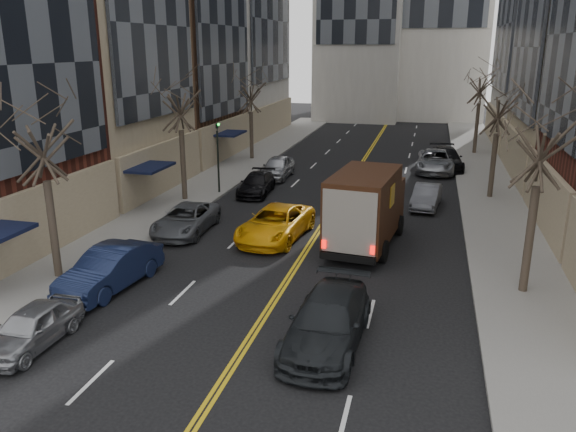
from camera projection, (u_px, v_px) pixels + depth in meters
name	position (u px, v px, depth m)	size (l,w,h in m)	color
sidewalk_left	(223.00, 175.00, 39.87)	(4.00, 66.00, 0.15)	slate
sidewalk_right	(490.00, 190.00, 35.64)	(4.00, 66.00, 0.15)	slate
tree_lf_near	(39.00, 120.00, 20.41)	(3.20, 3.20, 8.41)	#382D23
tree_lf_mid	(179.00, 88.00, 31.44)	(3.20, 3.20, 8.91)	#382D23
tree_lf_far	(250.00, 84.00, 43.66)	(3.20, 3.20, 8.12)	#382D23
tree_rt_near	(545.00, 119.00, 18.99)	(3.20, 3.20, 8.71)	#382D23
tree_rt_mid	(501.00, 95.00, 32.06)	(3.20, 3.20, 8.32)	#382D23
tree_rt_far	(482.00, 73.00, 45.81)	(3.20, 3.20, 9.11)	#382D23
traffic_signal	(218.00, 149.00, 34.06)	(0.29, 0.26, 4.70)	black
ups_truck	(366.00, 209.00, 25.35)	(3.20, 6.72, 3.56)	black
observer_sedan	(328.00, 322.00, 17.13)	(2.36, 5.40, 1.54)	black
taxi	(276.00, 224.00, 26.63)	(2.52, 5.46, 1.52)	orange
pedestrian	(333.00, 227.00, 25.65)	(0.66, 0.43, 1.80)	black
parked_lf_a	(32.00, 327.00, 17.07)	(1.50, 3.73, 1.27)	#9EA0A5
parked_lf_b	(110.00, 269.00, 21.17)	(1.66, 4.77, 1.57)	#111A37
parked_lf_c	(186.00, 219.00, 27.57)	(2.24, 4.85, 1.35)	#52555A
parked_lf_d	(257.00, 184.00, 34.78)	(1.78, 4.38, 1.27)	black
parked_lf_e	(277.00, 167.00, 39.06)	(1.77, 4.39, 1.50)	#A5A8AD
parked_rt_a	(426.00, 196.00, 31.86)	(1.38, 3.94, 1.30)	#515359
parked_rt_b	(435.00, 161.00, 40.91)	(2.64, 5.73, 1.59)	#95979C
parked_rt_c	(445.00, 159.00, 41.82)	(2.21, 5.43, 1.58)	black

